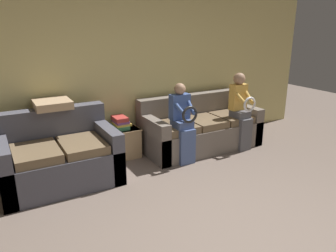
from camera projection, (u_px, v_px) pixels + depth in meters
wall_back at (124, 71)px, 4.98m from camera, size 7.24×0.06×2.55m
couch_main at (200, 129)px, 5.36m from camera, size 1.91×0.87×0.84m
couch_side at (59, 158)px, 4.17m from camera, size 1.42×0.93×0.91m
child_left_seated at (183, 120)px, 4.71m from camera, size 0.30×0.37×1.16m
child_right_seated at (241, 107)px, 5.21m from camera, size 0.27×0.38×1.22m
side_shelf at (122, 142)px, 4.99m from camera, size 0.51×0.42×0.45m
book_stack at (120, 123)px, 4.90m from camera, size 0.23×0.30×0.19m
throw_pillow at (52, 104)px, 4.27m from camera, size 0.46×0.46×0.10m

